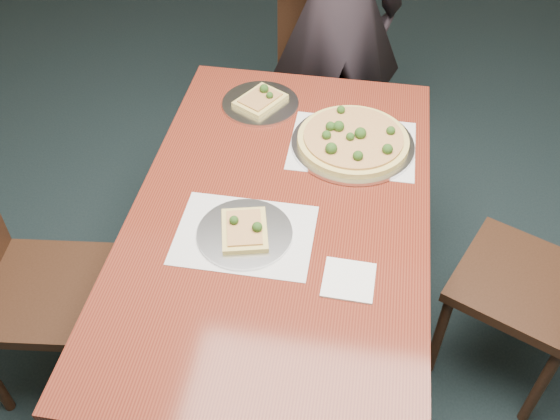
% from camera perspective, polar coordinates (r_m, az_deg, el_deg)
% --- Properties ---
extents(ground, '(8.00, 8.00, 0.00)m').
position_cam_1_polar(ground, '(2.36, 4.16, -17.51)').
color(ground, black).
rests_on(ground, ground).
extents(dining_table, '(0.90, 1.50, 0.75)m').
position_cam_1_polar(dining_table, '(1.96, 0.00, -1.91)').
color(dining_table, '#541A10').
rests_on(dining_table, ground).
extents(chair_far, '(0.50, 0.50, 0.91)m').
position_cam_1_polar(chair_far, '(2.89, 3.00, 11.92)').
color(chair_far, black).
rests_on(chair_far, ground).
extents(chair_left, '(0.47, 0.47, 0.91)m').
position_cam_1_polar(chair_left, '(2.19, -23.22, -5.76)').
color(chair_left, black).
rests_on(chair_left, ground).
extents(chair_right, '(0.56, 0.56, 0.91)m').
position_cam_1_polar(chair_right, '(2.19, 23.71, -5.97)').
color(chair_right, black).
rests_on(chair_right, ground).
extents(diner, '(0.69, 0.56, 1.65)m').
position_cam_1_polar(diner, '(2.75, 5.31, 17.45)').
color(diner, black).
rests_on(diner, ground).
extents(placemat_main, '(0.42, 0.32, 0.00)m').
position_cam_1_polar(placemat_main, '(2.14, 6.64, 5.89)').
color(placemat_main, white).
rests_on(placemat_main, dining_table).
extents(placemat_near, '(0.40, 0.30, 0.00)m').
position_cam_1_polar(placemat_near, '(1.82, -3.24, -2.26)').
color(placemat_near, white).
rests_on(placemat_near, dining_table).
extents(pizza_pan, '(0.42, 0.42, 0.07)m').
position_cam_1_polar(pizza_pan, '(2.12, 6.67, 6.32)').
color(pizza_pan, silver).
rests_on(pizza_pan, dining_table).
extents(slice_plate_near, '(0.28, 0.28, 0.06)m').
position_cam_1_polar(slice_plate_near, '(1.82, -3.24, -1.99)').
color(slice_plate_near, silver).
rests_on(slice_plate_near, dining_table).
extents(slice_plate_far, '(0.28, 0.28, 0.06)m').
position_cam_1_polar(slice_plate_far, '(2.31, -1.78, 9.88)').
color(slice_plate_far, silver).
rests_on(slice_plate_far, dining_table).
extents(napkin, '(0.14, 0.14, 0.01)m').
position_cam_1_polar(napkin, '(1.72, 6.30, -6.37)').
color(napkin, white).
rests_on(napkin, dining_table).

